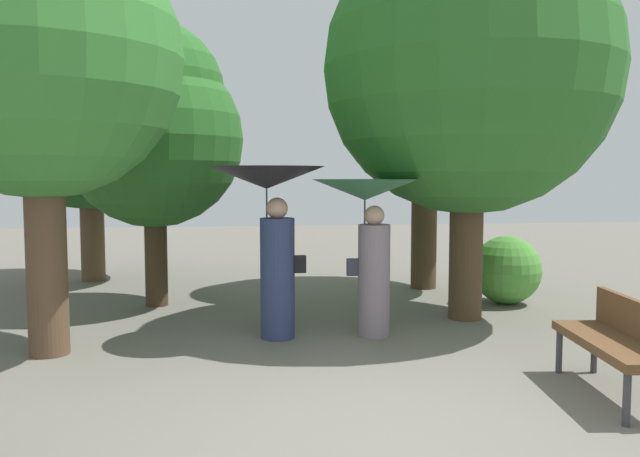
# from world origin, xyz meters

# --- Properties ---
(ground_plane) EXTENTS (40.00, 40.00, 0.00)m
(ground_plane) POSITION_xyz_m (0.00, 0.00, 0.00)
(ground_plane) COLOR #6B665B
(person_left) EXTENTS (1.35, 1.35, 2.01)m
(person_left) POSITION_xyz_m (-0.65, 2.84, 1.50)
(person_left) COLOR navy
(person_left) RESTS_ON ground
(person_right) EXTENTS (1.24, 1.24, 1.86)m
(person_right) POSITION_xyz_m (0.50, 2.79, 1.38)
(person_right) COLOR gray
(person_right) RESTS_ON ground
(park_bench) EXTENTS (0.67, 1.55, 0.83)m
(park_bench) POSITION_xyz_m (2.19, 0.40, 0.51)
(park_bench) COLOR #38383D
(park_bench) RESTS_ON ground
(tree_near_left) EXTENTS (2.56, 2.56, 4.11)m
(tree_near_left) POSITION_xyz_m (-2.19, 4.98, 2.64)
(tree_near_left) COLOR #42301E
(tree_near_left) RESTS_ON ground
(tree_near_right) EXTENTS (3.17, 3.17, 5.36)m
(tree_near_right) POSITION_xyz_m (2.12, 5.90, 3.50)
(tree_near_right) COLOR #4C3823
(tree_near_right) RESTS_ON ground
(tree_mid_left) EXTENTS (3.70, 3.70, 5.46)m
(tree_mid_left) POSITION_xyz_m (-3.59, 7.45, 3.41)
(tree_mid_left) COLOR brown
(tree_mid_left) RESTS_ON ground
(tree_mid_right) EXTENTS (3.80, 3.80, 5.68)m
(tree_mid_right) POSITION_xyz_m (1.98, 3.52, 3.57)
(tree_mid_right) COLOR #4C3823
(tree_mid_right) RESTS_ON ground
(tree_far_back) EXTENTS (2.93, 2.93, 5.13)m
(tree_far_back) POSITION_xyz_m (-3.03, 2.45, 3.38)
(tree_far_back) COLOR brown
(tree_far_back) RESTS_ON ground
(bush_path_right) EXTENTS (1.01, 1.01, 1.01)m
(bush_path_right) POSITION_xyz_m (2.94, 4.40, 0.51)
(bush_path_right) COLOR #4C9338
(bush_path_right) RESTS_ON ground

